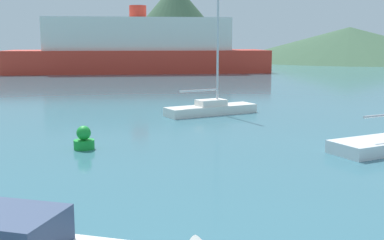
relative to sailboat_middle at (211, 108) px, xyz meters
The scene contains 5 objects.
sailboat_middle is the anchor object (origin of this frame).
ferry_distant 37.93m from the sailboat_middle, 110.19° to the left, with size 34.73×17.11×8.64m.
buoy_marker 10.30m from the sailboat_middle, 112.80° to the right, with size 0.79×0.79×0.90m.
hill_west 80.57m from the sailboat_middle, 101.16° to the left, with size 28.56×28.56×16.56m.
hill_central 82.26m from the sailboat_middle, 74.81° to the left, with size 51.85×51.85×6.99m.
Camera 1 is at (1.54, -3.47, 4.11)m, focal length 45.00 mm.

